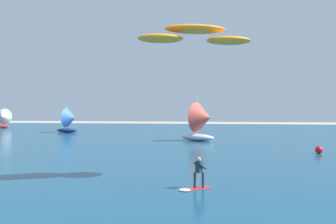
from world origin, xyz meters
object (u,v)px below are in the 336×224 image
object	(u,v)px
sailboat_mid_left	(202,121)
sailboat_center_horizon	(3,118)
kite	(195,35)
sailboat_anchored_offshore	(70,120)
kitesurfer	(196,178)
marker_buoy	(319,150)

from	to	relation	value
sailboat_mid_left	sailboat_center_horizon	bearing A→B (deg)	148.61
sailboat_center_horizon	kite	bearing A→B (deg)	-50.91
sailboat_anchored_offshore	sailboat_mid_left	size ratio (longest dim) A/B	0.83
kite	sailboat_anchored_offshore	size ratio (longest dim) A/B	1.62
kitesurfer	kite	xyz separation A→B (m)	(-0.25, 3.04, 8.03)
kitesurfer	sailboat_anchored_offshore	size ratio (longest dim) A/B	0.40
kitesurfer	marker_buoy	size ratio (longest dim) A/B	2.59
kite	sailboat_mid_left	distance (m)	26.92
kite	sailboat_mid_left	bearing A→B (deg)	91.69
sailboat_anchored_offshore	sailboat_center_horizon	distance (m)	21.73
kite	marker_buoy	size ratio (longest dim) A/B	10.36
kite	sailboat_mid_left	xyz separation A→B (m)	(-0.77, 26.20, -6.14)
kite	sailboat_anchored_offshore	xyz separation A→B (m)	(-23.09, 39.41, -6.56)
sailboat_center_horizon	marker_buoy	distance (m)	63.68
marker_buoy	sailboat_anchored_offshore	bearing A→B (deg)	143.19
sailboat_mid_left	marker_buoy	size ratio (longest dim) A/B	7.70
kitesurfer	sailboat_mid_left	size ratio (longest dim) A/B	0.34
sailboat_mid_left	sailboat_center_horizon	size ratio (longest dim) A/B	1.26
kitesurfer	marker_buoy	xyz separation A→B (m)	(10.26, 17.30, -0.25)
kitesurfer	sailboat_mid_left	distance (m)	29.32
sailboat_mid_left	marker_buoy	world-z (taller)	sailboat_mid_left
sailboat_anchored_offshore	sailboat_mid_left	distance (m)	25.94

